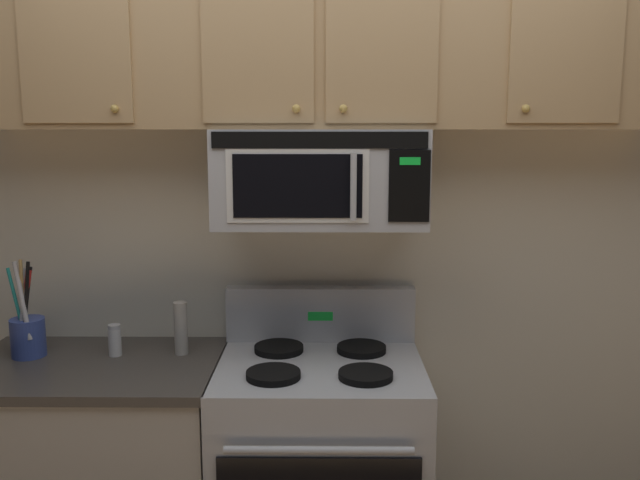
{
  "coord_description": "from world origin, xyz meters",
  "views": [
    {
      "loc": [
        0.02,
        -1.94,
        1.76
      ],
      "look_at": [
        0.0,
        0.49,
        1.35
      ],
      "focal_mm": 37.82,
      "sensor_mm": 36.0,
      "label": 1
    }
  ],
  "objects_px": {
    "stove_range": "(320,473)",
    "pepper_mill": "(181,328)",
    "utensil_crock_blue": "(27,331)",
    "over_range_microwave": "(320,177)",
    "salt_shaker": "(115,340)"
  },
  "relations": [
    {
      "from": "utensil_crock_blue",
      "to": "salt_shaker",
      "type": "relative_size",
      "value": 3.15
    },
    {
      "from": "over_range_microwave",
      "to": "utensil_crock_blue",
      "type": "relative_size",
      "value": 2.0
    },
    {
      "from": "over_range_microwave",
      "to": "pepper_mill",
      "type": "relative_size",
      "value": 3.74
    },
    {
      "from": "stove_range",
      "to": "pepper_mill",
      "type": "distance_m",
      "value": 0.76
    },
    {
      "from": "stove_range",
      "to": "pepper_mill",
      "type": "xyz_separation_m",
      "value": [
        -0.53,
        0.11,
        0.53
      ]
    },
    {
      "from": "utensil_crock_blue",
      "to": "salt_shaker",
      "type": "height_order",
      "value": "utensil_crock_blue"
    },
    {
      "from": "over_range_microwave",
      "to": "stove_range",
      "type": "bearing_deg",
      "value": -89.86
    },
    {
      "from": "over_range_microwave",
      "to": "salt_shaker",
      "type": "xyz_separation_m",
      "value": [
        -0.78,
        -0.03,
        -0.62
      ]
    },
    {
      "from": "utensil_crock_blue",
      "to": "pepper_mill",
      "type": "height_order",
      "value": "utensil_crock_blue"
    },
    {
      "from": "over_range_microwave",
      "to": "utensil_crock_blue",
      "type": "distance_m",
      "value": 1.25
    },
    {
      "from": "stove_range",
      "to": "salt_shaker",
      "type": "relative_size",
      "value": 9.28
    },
    {
      "from": "stove_range",
      "to": "utensil_crock_blue",
      "type": "height_order",
      "value": "utensil_crock_blue"
    },
    {
      "from": "stove_range",
      "to": "over_range_microwave",
      "type": "distance_m",
      "value": 1.11
    },
    {
      "from": "over_range_microwave",
      "to": "salt_shaker",
      "type": "height_order",
      "value": "over_range_microwave"
    },
    {
      "from": "stove_range",
      "to": "pepper_mill",
      "type": "bearing_deg",
      "value": 168.78
    }
  ]
}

